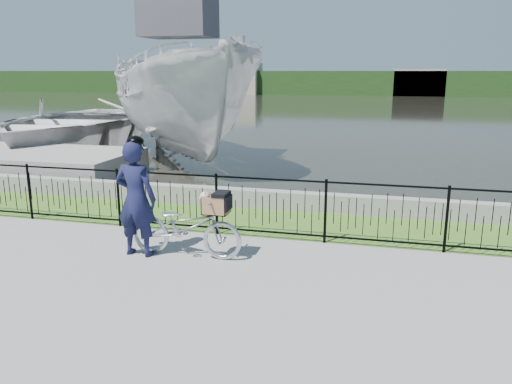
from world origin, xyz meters
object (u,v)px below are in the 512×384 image
(bicycle_rig, at_px, (187,226))
(boat_far, at_px, (74,124))
(cyclist, at_px, (136,198))
(boat_near, at_px, (181,101))

(bicycle_rig, relative_size, boat_far, 0.18)
(cyclist, bearing_deg, boat_near, 107.42)
(bicycle_rig, height_order, cyclist, cyclist)
(cyclist, xyz_separation_m, boat_near, (-2.63, 8.38, 1.04))
(bicycle_rig, bearing_deg, boat_far, 131.14)
(cyclist, relative_size, boat_far, 0.19)
(bicycle_rig, relative_size, cyclist, 0.96)
(cyclist, bearing_deg, bicycle_rig, 9.53)
(bicycle_rig, bearing_deg, cyclist, -170.47)
(boat_near, bearing_deg, cyclist, -72.58)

